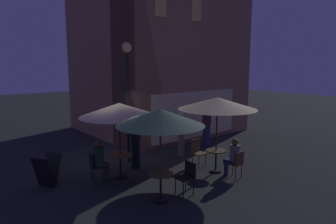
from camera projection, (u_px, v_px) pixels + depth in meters
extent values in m
plane|color=#242725|center=(120.00, 167.00, 10.58)|extent=(60.00, 60.00, 0.00)
cube|color=#A67355|center=(188.00, 53.00, 14.41)|extent=(7.15, 1.84, 8.07)
cube|color=#A67355|center=(113.00, 53.00, 14.58)|extent=(1.84, 6.64, 8.07)
cube|color=#F0CC5C|center=(160.00, 4.00, 11.92)|extent=(0.55, 0.06, 0.95)
cube|color=#F0CC5C|center=(196.00, 10.00, 13.15)|extent=(0.55, 0.06, 0.95)
cube|color=beige|center=(196.00, 115.00, 13.89)|extent=(5.00, 0.08, 2.10)
cylinder|color=black|center=(128.00, 108.00, 10.83)|extent=(0.10, 0.10, 3.98)
sphere|color=#F6D67C|center=(127.00, 47.00, 10.50)|extent=(0.35, 0.35, 0.35)
cube|color=black|center=(51.00, 169.00, 9.02)|extent=(0.54, 0.62, 0.92)
cube|color=black|center=(43.00, 173.00, 8.69)|extent=(0.54, 0.62, 0.92)
cylinder|color=black|center=(121.00, 177.00, 9.61)|extent=(0.40, 0.40, 0.03)
cylinder|color=black|center=(121.00, 166.00, 9.55)|extent=(0.06, 0.06, 0.72)
cylinder|color=brown|center=(120.00, 155.00, 9.49)|extent=(0.75, 0.75, 0.03)
cylinder|color=black|center=(161.00, 201.00, 7.94)|extent=(0.40, 0.40, 0.03)
cylinder|color=black|center=(161.00, 188.00, 7.89)|extent=(0.06, 0.06, 0.73)
cylinder|color=brown|center=(161.00, 174.00, 7.83)|extent=(0.64, 0.64, 0.03)
cylinder|color=black|center=(216.00, 171.00, 10.13)|extent=(0.40, 0.40, 0.03)
cylinder|color=black|center=(216.00, 161.00, 10.07)|extent=(0.06, 0.06, 0.70)
cylinder|color=#433720|center=(216.00, 151.00, 10.01)|extent=(0.66, 0.66, 0.03)
cylinder|color=black|center=(121.00, 177.00, 9.60)|extent=(0.36, 0.36, 0.06)
cylinder|color=#473024|center=(120.00, 142.00, 9.43)|extent=(0.05, 0.05, 2.31)
cone|color=#D2BF8B|center=(119.00, 110.00, 9.27)|extent=(2.42, 2.42, 0.42)
cylinder|color=black|center=(161.00, 200.00, 7.94)|extent=(0.36, 0.36, 0.06)
cylinder|color=#4F3D27|center=(161.00, 157.00, 7.76)|extent=(0.05, 0.05, 2.38)
cone|color=#2B4839|center=(160.00, 117.00, 7.60)|extent=(2.23, 2.23, 0.42)
cylinder|color=black|center=(216.00, 171.00, 10.12)|extent=(0.36, 0.36, 0.06)
cylinder|color=#483323|center=(216.00, 136.00, 9.94)|extent=(0.05, 0.05, 2.42)
cone|color=tan|center=(217.00, 103.00, 9.77)|extent=(2.53, 2.53, 0.38)
cylinder|color=black|center=(102.00, 171.00, 9.49)|extent=(0.03, 0.03, 0.48)
cylinder|color=black|center=(105.00, 175.00, 9.18)|extent=(0.03, 0.03, 0.48)
cylinder|color=black|center=(91.00, 173.00, 9.33)|extent=(0.03, 0.03, 0.48)
cylinder|color=black|center=(94.00, 177.00, 9.03)|extent=(0.03, 0.03, 0.48)
cube|color=black|center=(98.00, 166.00, 9.22)|extent=(0.51, 0.51, 0.04)
cube|color=black|center=(91.00, 160.00, 9.10)|extent=(0.13, 0.43, 0.38)
cylinder|color=black|center=(183.00, 190.00, 8.11)|extent=(0.03, 0.03, 0.46)
cylinder|color=black|center=(176.00, 186.00, 8.39)|extent=(0.03, 0.03, 0.46)
cylinder|color=black|center=(193.00, 187.00, 8.30)|extent=(0.03, 0.03, 0.46)
cylinder|color=black|center=(186.00, 183.00, 8.59)|extent=(0.03, 0.03, 0.46)
cube|color=black|center=(185.00, 178.00, 8.31)|extent=(0.47, 0.47, 0.04)
cube|color=black|center=(190.00, 169.00, 8.39)|extent=(0.07, 0.44, 0.39)
cylinder|color=brown|center=(206.00, 160.00, 10.67)|extent=(0.03, 0.03, 0.43)
cylinder|color=brown|center=(199.00, 162.00, 10.47)|extent=(0.03, 0.03, 0.43)
cylinder|color=brown|center=(199.00, 158.00, 10.92)|extent=(0.03, 0.03, 0.43)
cylinder|color=brown|center=(192.00, 159.00, 10.72)|extent=(0.03, 0.03, 0.43)
cube|color=brown|center=(199.00, 153.00, 10.66)|extent=(0.41, 0.41, 0.04)
cube|color=brown|center=(196.00, 145.00, 10.76)|extent=(0.41, 0.04, 0.46)
cylinder|color=brown|center=(227.00, 171.00, 9.59)|extent=(0.03, 0.03, 0.44)
cylinder|color=brown|center=(233.00, 168.00, 9.81)|extent=(0.03, 0.03, 0.44)
cylinder|color=brown|center=(236.00, 173.00, 9.36)|extent=(0.03, 0.03, 0.44)
cylinder|color=brown|center=(241.00, 171.00, 9.58)|extent=(0.03, 0.03, 0.44)
cube|color=brown|center=(234.00, 163.00, 9.54)|extent=(0.44, 0.44, 0.04)
cube|color=brown|center=(240.00, 158.00, 9.38)|extent=(0.41, 0.07, 0.39)
cube|color=#383F35|center=(103.00, 165.00, 9.28)|extent=(0.43, 0.42, 0.14)
cylinder|color=#383F35|center=(108.00, 172.00, 9.39)|extent=(0.14, 0.14, 0.49)
cylinder|color=#25452D|center=(98.00, 157.00, 9.17)|extent=(0.35, 0.35, 0.58)
sphere|color=brown|center=(97.00, 144.00, 9.11)|extent=(0.20, 0.20, 0.20)
cube|color=navy|center=(231.00, 161.00, 9.64)|extent=(0.34, 0.38, 0.14)
cylinder|color=navy|center=(226.00, 168.00, 9.79)|extent=(0.14, 0.14, 0.49)
cylinder|color=slate|center=(235.00, 154.00, 9.50)|extent=(0.31, 0.31, 0.56)
sphere|color=brown|center=(235.00, 142.00, 9.44)|extent=(0.22, 0.22, 0.22)
cylinder|color=#736155|center=(181.00, 144.00, 11.87)|extent=(0.26, 0.26, 0.94)
cylinder|color=#2F442C|center=(181.00, 124.00, 11.75)|extent=(0.31, 0.31, 0.58)
sphere|color=beige|center=(181.00, 115.00, 11.69)|extent=(0.21, 0.21, 0.21)
cylinder|color=black|center=(136.00, 154.00, 10.46)|extent=(0.30, 0.30, 0.99)
cylinder|color=black|center=(135.00, 130.00, 10.33)|extent=(0.35, 0.35, 0.63)
sphere|color=tan|center=(135.00, 118.00, 10.27)|extent=(0.20, 0.20, 0.20)
cylinder|color=navy|center=(206.00, 135.00, 13.18)|extent=(0.32, 0.32, 0.99)
cylinder|color=#482227|center=(207.00, 117.00, 13.06)|extent=(0.38, 0.38, 0.58)
sphere|color=#926747|center=(207.00, 108.00, 13.00)|extent=(0.22, 0.22, 0.22)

